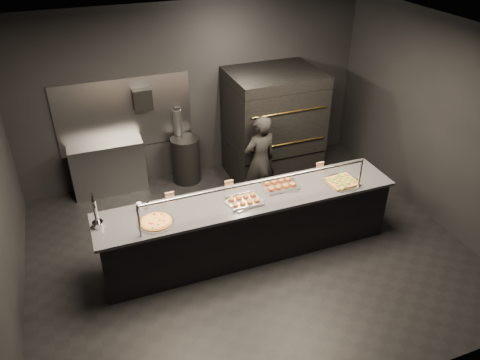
% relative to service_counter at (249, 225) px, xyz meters
% --- Properties ---
extents(room, '(6.04, 6.00, 3.00)m').
position_rel_service_counter_xyz_m(room, '(-0.02, 0.05, 1.03)').
color(room, black).
rests_on(room, ground).
extents(service_counter, '(4.10, 0.78, 1.37)m').
position_rel_service_counter_xyz_m(service_counter, '(0.00, 0.00, 0.00)').
color(service_counter, black).
rests_on(service_counter, ground).
extents(pizza_oven, '(1.50, 1.23, 1.91)m').
position_rel_service_counter_xyz_m(pizza_oven, '(1.20, 1.90, 0.50)').
color(pizza_oven, black).
rests_on(pizza_oven, ground).
extents(prep_shelf, '(1.20, 0.35, 0.90)m').
position_rel_service_counter_xyz_m(prep_shelf, '(-1.60, 2.32, -0.01)').
color(prep_shelf, '#99999E').
rests_on(prep_shelf, ground).
extents(towel_dispenser, '(0.30, 0.20, 0.35)m').
position_rel_service_counter_xyz_m(towel_dispenser, '(-0.90, 2.39, 1.09)').
color(towel_dispenser, black).
rests_on(towel_dispenser, room).
extents(fire_extinguisher, '(0.14, 0.14, 0.51)m').
position_rel_service_counter_xyz_m(fire_extinguisher, '(-0.35, 2.40, 0.60)').
color(fire_extinguisher, '#B2B2B7').
rests_on(fire_extinguisher, room).
extents(beer_tap, '(0.13, 0.19, 0.51)m').
position_rel_service_counter_xyz_m(beer_tap, '(-1.95, 0.06, 0.60)').
color(beer_tap, silver).
rests_on(beer_tap, service_counter).
extents(round_pizza, '(0.46, 0.46, 0.03)m').
position_rel_service_counter_xyz_m(round_pizza, '(-1.28, -0.11, 0.47)').
color(round_pizza, silver).
rests_on(round_pizza, service_counter).
extents(slider_tray_a, '(0.51, 0.44, 0.07)m').
position_rel_service_counter_xyz_m(slider_tray_a, '(-0.10, -0.08, 0.48)').
color(slider_tray_a, silver).
rests_on(slider_tray_a, service_counter).
extents(slider_tray_b, '(0.55, 0.47, 0.08)m').
position_rel_service_counter_xyz_m(slider_tray_b, '(0.50, 0.11, 0.48)').
color(slider_tray_b, silver).
rests_on(slider_tray_b, service_counter).
extents(square_pizza, '(0.50, 0.50, 0.05)m').
position_rel_service_counter_xyz_m(square_pizza, '(1.35, -0.12, 0.47)').
color(square_pizza, silver).
rests_on(square_pizza, service_counter).
extents(condiment_jar, '(0.17, 0.07, 0.11)m').
position_rel_service_counter_xyz_m(condiment_jar, '(-1.38, 0.23, 0.51)').
color(condiment_jar, silver).
rests_on(condiment_jar, service_counter).
extents(tent_cards, '(2.35, 0.04, 0.15)m').
position_rel_service_counter_xyz_m(tent_cards, '(0.01, 0.28, 0.53)').
color(tent_cards, white).
rests_on(tent_cards, service_counter).
extents(trash_bin, '(0.49, 0.49, 0.82)m').
position_rel_service_counter_xyz_m(trash_bin, '(-0.29, 2.22, -0.05)').
color(trash_bin, black).
rests_on(trash_bin, ground).
extents(worker, '(0.62, 0.46, 1.55)m').
position_rel_service_counter_xyz_m(worker, '(0.63, 1.10, 0.31)').
color(worker, black).
rests_on(worker, ground).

